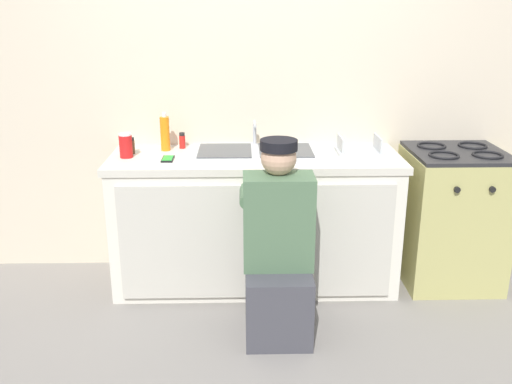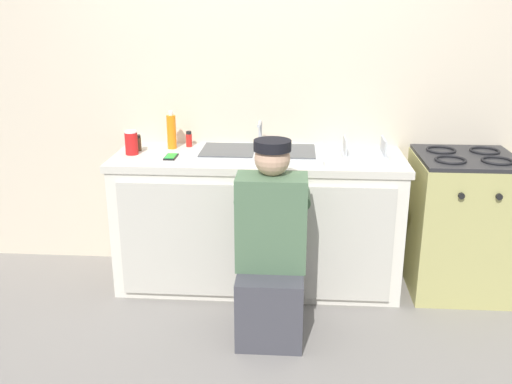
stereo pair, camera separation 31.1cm
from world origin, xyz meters
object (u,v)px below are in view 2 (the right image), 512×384
Objects in this scene: soap_bottle_orange at (172,131)px; soda_cup_red at (131,143)px; cell_phone at (171,157)px; sink_double_basin at (258,153)px; spice_bottle_pepper at (138,143)px; spice_bottle_red at (189,139)px; stove_range at (460,223)px; plumber_person at (271,257)px; dish_rack_tray at (364,152)px.

soap_bottle_orange reaches higher than soda_cup_red.
sink_double_basin is at bearing 8.99° from cell_phone.
sink_double_basin is at bearing -5.11° from spice_bottle_pepper.
spice_bottle_red reaches higher than cell_phone.
soda_cup_red is at bearing -100.49° from spice_bottle_pepper.
plumber_person is (-1.18, -0.62, 0.01)m from stove_range.
cell_phone is (-0.06, -0.29, -0.04)m from spice_bottle_red.
spice_bottle_red is (-1.77, 0.20, 0.47)m from stove_range.
stove_range is 3.24× the size of dish_rack_tray.
spice_bottle_red is at bearing 77.93° from cell_phone.
dish_rack_tray is 2.00× the size of cell_phone.
sink_double_basin is 0.88× the size of stove_range.
spice_bottle_pepper is 0.10m from soda_cup_red.
sink_double_basin is at bearing -176.09° from dish_rack_tray.
plumber_person is at bearing -54.44° from spice_bottle_red.
plumber_person is 1.22m from spice_bottle_pepper.
plumber_person is 10.52× the size of spice_bottle_pepper.
soda_cup_red is (-0.22, -0.17, -0.04)m from soap_bottle_orange.
sink_double_basin is 1.36m from stove_range.
spice_bottle_red is 0.69× the size of soda_cup_red.
stove_range is at bearing -0.10° from sink_double_basin.
spice_bottle_pepper is 0.69× the size of soda_cup_red.
stove_range is 3.63× the size of soap_bottle_orange.
dish_rack_tray is at bearing 6.20° from cell_phone.
soda_cup_red is at bearing -177.34° from dish_rack_tray.
spice_bottle_red is at bearing 23.24° from spice_bottle_pepper.
soap_bottle_orange is at bearing 165.69° from sink_double_basin.
cell_phone is at bearing -13.30° from soda_cup_red.
soda_cup_red reaches higher than dish_rack_tray.
stove_range is 6.48× the size of cell_phone.
spice_bottle_red is 0.75× the size of cell_phone.
spice_bottle_pepper is 0.29m from cell_phone.
stove_range is 0.82× the size of plumber_person.
plumber_person reaches higher than spice_bottle_pepper.
dish_rack_tray is at bearing -4.72° from soap_bottle_orange.
stove_range is at bearing -2.00° from spice_bottle_pepper.
stove_range is 2.13m from spice_bottle_pepper.
sink_double_basin is 0.52m from spice_bottle_red.
soda_cup_red is 0.28m from cell_phone.
sink_double_basin is 0.76m from plumber_person.
sink_double_basin is at bearing 100.18° from plumber_person.
sink_double_basin is 0.72× the size of plumber_person.
spice_bottle_pepper is at bearing 174.89° from sink_double_basin.
soap_bottle_orange is 0.13m from spice_bottle_red.
soap_bottle_orange is at bearing 100.09° from cell_phone.
sink_double_basin reaches higher than dish_rack_tray.
soda_cup_red is at bearing 166.70° from cell_phone.
stove_range is 2.15m from soda_cup_red.
soap_bottle_orange is 1.64× the size of soda_cup_red.
dish_rack_tray is (0.66, 0.05, 0.01)m from sink_double_basin.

